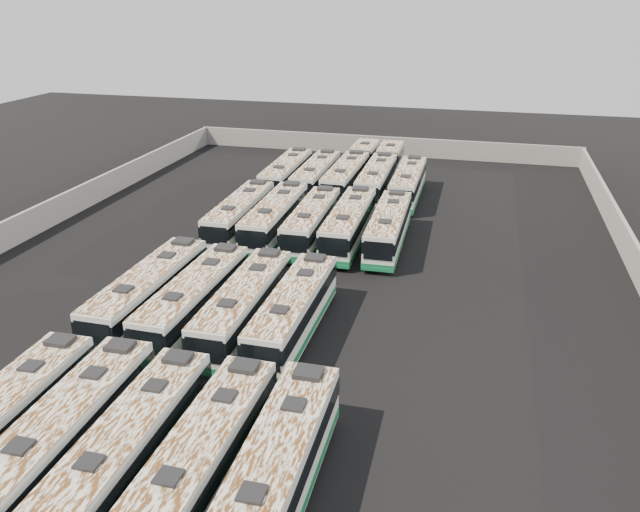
{
  "coord_description": "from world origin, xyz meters",
  "views": [
    {
      "loc": [
        11.39,
        -36.06,
        17.85
      ],
      "look_at": [
        1.74,
        0.99,
        1.6
      ],
      "focal_mm": 35.0,
      "sensor_mm": 36.0,
      "label": 1
    }
  ],
  "objects_px": {
    "bus_front_left": "(65,434)",
    "bus_front_far_right": "(276,474)",
    "bus_front_far_left": "(0,424)",
    "bus_back_center": "(352,170)",
    "bus_back_far_right": "(408,183)",
    "bus_midback_center": "(312,222)",
    "bus_midback_far_left": "(240,215)",
    "bus_back_right": "(381,172)",
    "bus_front_center": "(129,448)",
    "bus_back_left": "(316,177)",
    "bus_midfront_far_left": "(149,292)",
    "bus_front_right": "(202,461)",
    "bus_midfront_center": "(244,305)",
    "bus_midback_left": "(275,218)",
    "bus_back_far_left": "(286,174)",
    "bus_midfront_left": "(195,299)",
    "bus_midback_far_right": "(388,228)",
    "bus_midback_right": "(349,224)",
    "bus_midfront_right": "(294,311)"
  },
  "relations": [
    {
      "from": "bus_midfront_center",
      "to": "bus_midback_center",
      "type": "distance_m",
      "value": 14.39
    },
    {
      "from": "bus_midback_far_left",
      "to": "bus_back_right",
      "type": "relative_size",
      "value": 0.64
    },
    {
      "from": "bus_front_right",
      "to": "bus_midback_far_right",
      "type": "relative_size",
      "value": 1.0
    },
    {
      "from": "bus_midfront_left",
      "to": "bus_back_left",
      "type": "bearing_deg",
      "value": 90.81
    },
    {
      "from": "bus_back_far_left",
      "to": "bus_back_left",
      "type": "height_order",
      "value": "bus_back_far_left"
    },
    {
      "from": "bus_front_center",
      "to": "bus_midfront_right",
      "type": "distance_m",
      "value": 12.7
    },
    {
      "from": "bus_midback_far_right",
      "to": "bus_back_center",
      "type": "relative_size",
      "value": 0.63
    },
    {
      "from": "bus_midfront_left",
      "to": "bus_midfront_center",
      "type": "height_order",
      "value": "bus_midfront_left"
    },
    {
      "from": "bus_midfront_far_left",
      "to": "bus_midfront_left",
      "type": "height_order",
      "value": "bus_midfront_far_left"
    },
    {
      "from": "bus_front_left",
      "to": "bus_midfront_left",
      "type": "xyz_separation_m",
      "value": [
        -0.08,
        12.2,
        0.0
      ]
    },
    {
      "from": "bus_front_center",
      "to": "bus_back_far_left",
      "type": "height_order",
      "value": "bus_back_far_left"
    },
    {
      "from": "bus_back_far_right",
      "to": "bus_front_far_right",
      "type": "bearing_deg",
      "value": -90.07
    },
    {
      "from": "bus_front_right",
      "to": "bus_back_right",
      "type": "relative_size",
      "value": 0.63
    },
    {
      "from": "bus_back_far_right",
      "to": "bus_midback_center",
      "type": "bearing_deg",
      "value": -115.59
    },
    {
      "from": "bus_front_far_left",
      "to": "bus_back_left",
      "type": "bearing_deg",
      "value": 84.2
    },
    {
      "from": "bus_midback_right",
      "to": "bus_back_left",
      "type": "xyz_separation_m",
      "value": [
        -5.83,
        12.16,
        -0.02
      ]
    },
    {
      "from": "bus_front_far_left",
      "to": "bus_back_center",
      "type": "height_order",
      "value": "bus_back_center"
    },
    {
      "from": "bus_midback_far_left",
      "to": "bus_back_left",
      "type": "relative_size",
      "value": 1.0
    },
    {
      "from": "bus_front_far_left",
      "to": "bus_midfront_far_left",
      "type": "height_order",
      "value": "bus_midfront_far_left"
    },
    {
      "from": "bus_midback_right",
      "to": "bus_midback_left",
      "type": "bearing_deg",
      "value": -179.6
    },
    {
      "from": "bus_front_right",
      "to": "bus_midback_far_right",
      "type": "distance_m",
      "value": 26.99
    },
    {
      "from": "bus_front_right",
      "to": "bus_midback_far_right",
      "type": "bearing_deg",
      "value": 84.5
    },
    {
      "from": "bus_midfront_far_left",
      "to": "bus_midback_center",
      "type": "xyz_separation_m",
      "value": [
        6.01,
        14.31,
        -0.07
      ]
    },
    {
      "from": "bus_midfront_far_left",
      "to": "bus_midfront_right",
      "type": "xyz_separation_m",
      "value": [
        8.89,
        -0.03,
        -0.06
      ]
    },
    {
      "from": "bus_front_center",
      "to": "bus_back_left",
      "type": "xyz_separation_m",
      "value": [
        -2.89,
        39.01,
        0.03
      ]
    },
    {
      "from": "bus_midback_center",
      "to": "bus_midback_right",
      "type": "xyz_separation_m",
      "value": [
        2.89,
        0.15,
        0.06
      ]
    },
    {
      "from": "bus_midback_far_left",
      "to": "bus_front_right",
      "type": "bearing_deg",
      "value": -72.81
    },
    {
      "from": "bus_midback_far_right",
      "to": "bus_midfront_far_left",
      "type": "bearing_deg",
      "value": -130.66
    },
    {
      "from": "bus_front_left",
      "to": "bus_front_far_right",
      "type": "distance_m",
      "value": 8.88
    },
    {
      "from": "bus_front_right",
      "to": "bus_midfront_far_left",
      "type": "xyz_separation_m",
      "value": [
        -8.99,
        12.34,
        0.05
      ]
    },
    {
      "from": "bus_midfront_far_left",
      "to": "bus_midback_far_right",
      "type": "xyz_separation_m",
      "value": [
        11.93,
        14.49,
        -0.05
      ]
    },
    {
      "from": "bus_midback_right",
      "to": "bus_back_left",
      "type": "bearing_deg",
      "value": 114.86
    },
    {
      "from": "bus_back_center",
      "to": "bus_front_far_left",
      "type": "bearing_deg",
      "value": -97.54
    },
    {
      "from": "bus_front_far_right",
      "to": "bus_midfront_left",
      "type": "bearing_deg",
      "value": 125.57
    },
    {
      "from": "bus_front_far_left",
      "to": "bus_front_far_right",
      "type": "bearing_deg",
      "value": -1.13
    },
    {
      "from": "bus_back_left",
      "to": "bus_back_right",
      "type": "height_order",
      "value": "bus_back_right"
    },
    {
      "from": "bus_back_left",
      "to": "bus_midback_left",
      "type": "bearing_deg",
      "value": -90.63
    },
    {
      "from": "bus_front_far_right",
      "to": "bus_midback_far_left",
      "type": "distance_m",
      "value": 29.26
    },
    {
      "from": "bus_front_far_right",
      "to": "bus_midfront_far_left",
      "type": "height_order",
      "value": "bus_midfront_far_left"
    },
    {
      "from": "bus_back_far_left",
      "to": "bus_midfront_left",
      "type": "bearing_deg",
      "value": -84.93
    },
    {
      "from": "bus_midfront_right",
      "to": "bus_midfront_far_left",
      "type": "bearing_deg",
      "value": -179.84
    },
    {
      "from": "bus_midfront_center",
      "to": "bus_midback_far_right",
      "type": "height_order",
      "value": "bus_midfront_center"
    },
    {
      "from": "bus_midfront_far_left",
      "to": "bus_back_far_right",
      "type": "relative_size",
      "value": 1.04
    },
    {
      "from": "bus_midback_far_right",
      "to": "bus_front_far_left",
      "type": "bearing_deg",
      "value": -115.0
    },
    {
      "from": "bus_front_far_left",
      "to": "bus_back_left",
      "type": "relative_size",
      "value": 0.98
    },
    {
      "from": "bus_midfront_right",
      "to": "bus_midback_far_left",
      "type": "bearing_deg",
      "value": 121.73
    },
    {
      "from": "bus_midfront_far_left",
      "to": "bus_midfront_right",
      "type": "relative_size",
      "value": 1.04
    },
    {
      "from": "bus_back_left",
      "to": "bus_back_center",
      "type": "bearing_deg",
      "value": 46.1
    },
    {
      "from": "bus_midback_far_right",
      "to": "bus_back_right",
      "type": "bearing_deg",
      "value": 100.2
    },
    {
      "from": "bus_front_far_right",
      "to": "bus_midback_left",
      "type": "bearing_deg",
      "value": 107.82
    }
  ]
}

